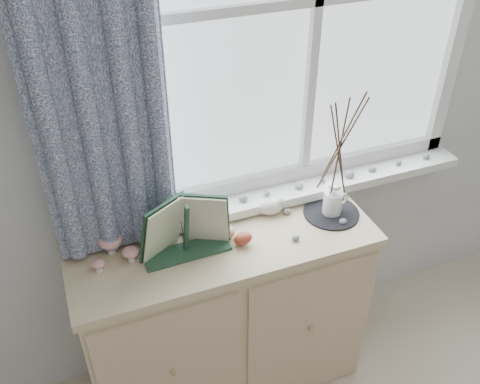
{
  "coord_description": "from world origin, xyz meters",
  "views": [
    {
      "loc": [
        -0.65,
        0.28,
        2.21
      ],
      "look_at": [
        -0.1,
        1.7,
        1.1
      ],
      "focal_mm": 40.0,
      "sensor_mm": 36.0,
      "label": 1
    }
  ],
  "objects": [
    {
      "name": "botanical_book",
      "position": [
        -0.3,
        1.7,
        0.98
      ],
      "size": [
        0.38,
        0.14,
        0.26
      ],
      "primitive_type": null,
      "rotation": [
        0.0,
        0.0,
        0.02
      ],
      "color": "#1F422D",
      "rests_on": "sideboard"
    },
    {
      "name": "crocheted_doily",
      "position": [
        0.32,
        1.75,
        0.85
      ],
      "size": [
        0.23,
        0.23,
        0.01
      ],
      "primitive_type": "cylinder",
      "color": "black",
      "rests_on": "sideboard"
    },
    {
      "name": "sideboard",
      "position": [
        -0.15,
        1.75,
        0.43
      ],
      "size": [
        1.2,
        0.45,
        0.85
      ],
      "color": "tan",
      "rests_on": "ground"
    },
    {
      "name": "songbird_figurine",
      "position": [
        0.08,
        1.84,
        0.89
      ],
      "size": [
        0.15,
        0.1,
        0.07
      ],
      "primitive_type": null,
      "rotation": [
        0.0,
        0.0,
        -0.25
      ],
      "color": "white",
      "rests_on": "sideboard"
    },
    {
      "name": "sideboard_pebbles",
      "position": [
        0.15,
        1.75,
        0.86
      ],
      "size": [
        0.33,
        0.23,
        0.02
      ],
      "color": "gray",
      "rests_on": "sideboard"
    },
    {
      "name": "toadstool_cluster",
      "position": [
        -0.56,
        1.81,
        0.9
      ],
      "size": [
        0.18,
        0.15,
        0.09
      ],
      "color": "white",
      "rests_on": "sideboard"
    },
    {
      "name": "twig_pitcher",
      "position": [
        0.32,
        1.75,
        1.19
      ],
      "size": [
        0.24,
        0.24,
        0.59
      ],
      "rotation": [
        0.0,
        0.0,
        0.15
      ],
      "color": "white",
      "rests_on": "crocheted_doily"
    },
    {
      "name": "wooden_eggs",
      "position": [
        -0.13,
        1.77,
        0.88
      ],
      "size": [
        0.14,
        0.18,
        0.07
      ],
      "color": "tan",
      "rests_on": "sideboard"
    }
  ]
}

